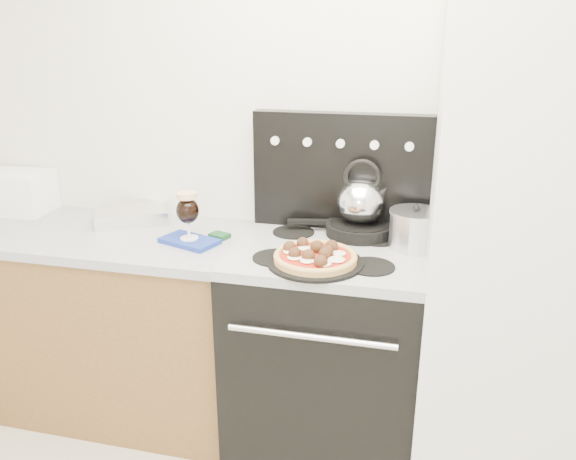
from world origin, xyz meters
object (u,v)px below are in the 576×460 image
(oven_mitt, at_px, (190,241))
(tea_kettle, at_px, (361,197))
(pizza, at_px, (315,255))
(stock_pot, at_px, (415,231))
(pizza_pan, at_px, (315,262))
(fridge, at_px, (517,260))
(beer_glass, at_px, (188,216))
(skillet, at_px, (360,229))
(stove_body, at_px, (326,353))
(base_cabinet, at_px, (98,323))
(toaster_oven, at_px, (17,192))

(oven_mitt, distance_m, tea_kettle, 0.74)
(pizza, xyz_separation_m, stock_pot, (0.35, 0.25, 0.04))
(pizza_pan, relative_size, tea_kettle, 1.56)
(fridge, distance_m, beer_glass, 1.29)
(tea_kettle, bearing_deg, fridge, -5.55)
(tea_kettle, bearing_deg, beer_glass, -147.96)
(pizza_pan, bearing_deg, skillet, 71.02)
(stove_body, height_order, fridge, fridge)
(pizza, height_order, tea_kettle, tea_kettle)
(beer_glass, bearing_deg, oven_mitt, 0.00)
(pizza_pan, bearing_deg, pizza, 0.00)
(stove_body, xyz_separation_m, pizza, (-0.02, -0.17, 0.51))
(pizza_pan, bearing_deg, base_cabinet, 169.97)
(base_cabinet, bearing_deg, beer_glass, -5.71)
(base_cabinet, distance_m, stock_pot, 1.54)
(oven_mitt, bearing_deg, beer_glass, 0.00)
(beer_glass, height_order, skillet, beer_glass)
(toaster_oven, bearing_deg, skillet, -4.24)
(stock_pot, bearing_deg, pizza_pan, -144.05)
(oven_mitt, bearing_deg, pizza_pan, -13.92)
(skillet, relative_size, tea_kettle, 1.25)
(beer_glass, distance_m, stock_pot, 0.92)
(pizza, distance_m, stock_pot, 0.44)
(fridge, height_order, oven_mitt, fridge)
(fridge, bearing_deg, stove_body, 177.95)
(stove_body, relative_size, toaster_oven, 2.80)
(fridge, bearing_deg, base_cabinet, 178.41)
(pizza_pan, bearing_deg, oven_mitt, 166.08)
(tea_kettle, bearing_deg, pizza_pan, -94.66)
(tea_kettle, bearing_deg, pizza, -94.66)
(stove_body, bearing_deg, toaster_oven, 172.96)
(stock_pot, bearing_deg, tea_kettle, 155.57)
(fridge, distance_m, toaster_oven, 2.29)
(tea_kettle, bearing_deg, oven_mitt, -147.96)
(tea_kettle, height_order, stock_pot, tea_kettle)
(stove_body, distance_m, oven_mitt, 0.75)
(oven_mitt, height_order, pizza, pizza)
(fridge, height_order, stock_pot, fridge)
(stove_body, relative_size, skillet, 3.06)
(stock_pot, bearing_deg, beer_glass, -172.80)
(toaster_oven, bearing_deg, stove_body, -11.19)
(oven_mitt, height_order, beer_glass, beer_glass)
(stock_pot, bearing_deg, stove_body, -164.85)
(stove_body, bearing_deg, skillet, 62.69)
(pizza, bearing_deg, stock_pot, 35.95)
(stove_body, distance_m, pizza_pan, 0.51)
(base_cabinet, xyz_separation_m, skillet, (1.20, 0.17, 0.52))
(pizza, xyz_separation_m, skillet, (0.12, 0.36, -0.01))
(base_cabinet, height_order, skillet, skillet)
(oven_mitt, bearing_deg, toaster_oven, 167.40)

